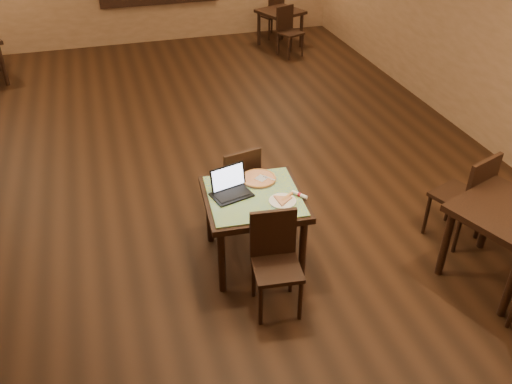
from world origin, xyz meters
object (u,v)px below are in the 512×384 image
object	(u,v)px
pizza_pan	(259,180)
other_table_c_chair_far	(468,194)
chair_main_near	(275,256)
other_table_a_chair_near	(288,28)
laptop	(230,187)
other_table_c	(507,223)
other_table_a_chair_far	(273,13)
other_table_a	(280,16)
chair_main_far	(239,182)
tiled_table	(254,204)

from	to	relation	value
pizza_pan	other_table_c_chair_far	distance (m)	2.09
chair_main_near	other_table_a_chair_near	world-z (taller)	chair_main_near
laptop	other_table_c	world-z (taller)	laptop
chair_main_near	other_table_a_chair_near	bearing A→B (deg)	75.94
other_table_c	other_table_a_chair_far	bearing A→B (deg)	68.11
laptop	other_table_c	distance (m)	2.52
other_table_a	pizza_pan	bearing A→B (deg)	-131.57
chair_main_near	chair_main_far	distance (m)	1.24
tiled_table	laptop	size ratio (longest dim) A/B	2.42
other_table_a_chair_far	chair_main_near	bearing A→B (deg)	51.14
tiled_table	other_table_c_chair_far	distance (m)	2.15
laptop	other_table_c_chair_far	distance (m)	2.37
other_table_a_chair_near	other_table_c_chair_far	xyz separation A→B (m)	(-0.17, -5.87, 0.07)
chair_main_far	other_table_a_chair_near	bearing A→B (deg)	-126.02
other_table_a_chair_near	laptop	bearing A→B (deg)	-135.53
tiled_table	other_table_a_chair_near	size ratio (longest dim) A/B	1.09
other_table_a_chair_near	other_table_a_chair_far	xyz separation A→B (m)	(0.06, 1.06, 0.00)
other_table_a_chair_far	other_table_c_chair_far	bearing A→B (deg)	67.21
chair_main_far	other_table_c	world-z (taller)	chair_main_far
tiled_table	chair_main_near	bearing A→B (deg)	-85.08
other_table_a_chair_near	other_table_c_chair_far	size ratio (longest dim) A/B	0.88
other_table_a	chair_main_far	bearing A→B (deg)	-133.81
other_table_a	other_table_a_chair_near	bearing A→B (deg)	-113.93
pizza_pan	other_table_c_chair_far	xyz separation A→B (m)	(2.00, -0.56, -0.19)
other_table_a_chair_far	other_table_a_chair_near	bearing A→B (deg)	66.07
other_table_a	other_table_c_chair_far	bearing A→B (deg)	-112.70
other_table_a_chair_near	other_table_c	xyz separation A→B (m)	(-0.21, -6.47, 0.15)
laptop	pizza_pan	bearing A→B (deg)	7.62
chair_main_near	chair_main_far	size ratio (longest dim) A/B	1.00
chair_main_far	other_table_c_chair_far	bearing A→B (deg)	144.77
laptop	other_table_c	bearing A→B (deg)	-39.21
chair_main_far	pizza_pan	bearing A→B (deg)	94.16
chair_main_near	other_table_c_chair_far	xyz separation A→B (m)	(2.11, 0.30, 0.05)
other_table_a_chair_near	tiled_table	bearing A→B (deg)	-133.37
chair_main_near	other_table_a_chair_far	world-z (taller)	chair_main_near
other_table_c	other_table_a_chair_near	bearing A→B (deg)	68.28
other_table_a_chair_far	other_table_c	distance (m)	7.54
other_table_c	chair_main_near	bearing A→B (deg)	151.75
other_table_a_chair_near	other_table_c	size ratio (longest dim) A/B	0.83
laptop	other_table_c_chair_far	size ratio (longest dim) A/B	0.40
chair_main_near	other_table_a_chair_far	size ratio (longest dim) A/B	1.04
pizza_pan	other_table_a_chair_near	xyz separation A→B (m)	(2.18, 5.31, -0.26)
chair_main_far	other_table_c_chair_far	size ratio (longest dim) A/B	0.91
tiled_table	other_table_a	xyz separation A→B (m)	(2.33, 6.08, -0.08)
other_table_c	other_table_a	bearing A→B (deg)	68.19
tiled_table	other_table_a_chair_near	distance (m)	6.01
other_table_c_chair_far	tiled_table	bearing A→B (deg)	-28.49
tiled_table	other_table_c_chair_far	bearing A→B (deg)	-4.50
laptop	other_table_a	size ratio (longest dim) A/B	0.42
tiled_table	chair_main_near	distance (m)	0.63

